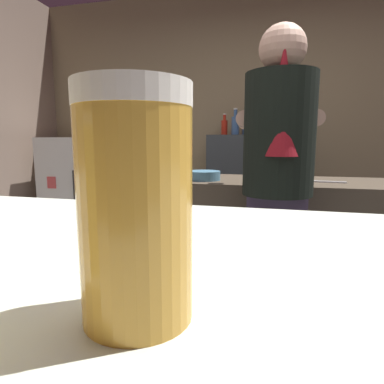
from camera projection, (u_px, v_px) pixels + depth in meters
The scene contains 11 objects.
wall_back at pixel (270, 123), 3.39m from camera, with size 5.20×0.10×2.70m, color #917F5C.
prep_counter at pixel (321, 254), 2.03m from camera, with size 2.10×0.60×0.92m, color #473C2E.
back_shelf at pixel (248, 196), 3.28m from camera, with size 0.81×0.36×1.22m, color #353C40.
mini_fridge at pixel (76, 193), 3.56m from camera, with size 0.56×0.58×1.20m.
bartender at pixel (277, 177), 1.58m from camera, with size 0.44×0.52×1.70m.
mixing_bowl at pixel (204, 176), 2.02m from camera, with size 0.21×0.21×0.06m, color teal.
chefs_knife at pixel (325, 182), 1.91m from camera, with size 0.24×0.03×0.01m, color silver.
pint_glass_near at pixel (136, 205), 0.21m from camera, with size 0.07×0.07×0.15m.
bottle_soy at pixel (245, 125), 3.27m from camera, with size 0.06×0.06×0.26m.
bottle_vinegar at pixel (235, 125), 3.15m from camera, with size 0.08×0.08×0.26m.
bottle_olive_oil at pixel (224, 127), 3.21m from camera, with size 0.06×0.06×0.21m.
Camera 1 is at (0.02, -1.36, 1.15)m, focal length 30.11 mm.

